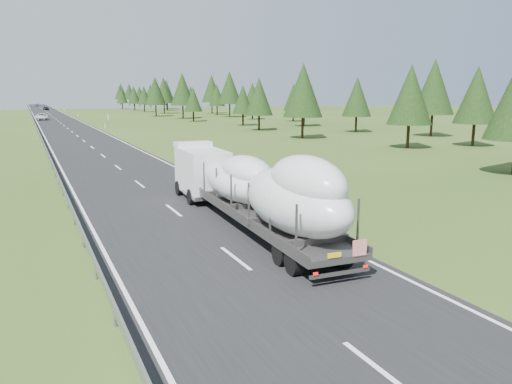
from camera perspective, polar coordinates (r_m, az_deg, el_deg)
name	(u,v)px	position (r m, az deg, el deg)	size (l,w,h in m)	color
ground	(235,259)	(19.90, -2.37, -7.61)	(400.00, 400.00, 0.00)	#304717
road_surface	(61,123)	(117.82, -21.44, 7.36)	(10.00, 400.00, 0.02)	black
guardrail	(34,121)	(117.53, -24.05, 7.45)	(0.10, 400.00, 0.76)	slate
marker_posts	(70,112)	(173.07, -20.47, 8.61)	(0.13, 350.08, 1.00)	silver
highway_sign	(108,118)	(98.59, -16.54, 8.11)	(0.08, 0.90, 2.60)	slate
tree_line_right	(208,92)	(140.92, -5.48, 11.32)	(28.10, 310.89, 12.19)	black
boat_truck	(254,186)	(23.60, -0.26, 0.74)	(3.14, 18.10, 4.15)	silver
distant_van	(42,117)	(132.00, -23.28, 7.92)	(2.73, 5.93, 1.65)	silver
distant_car_dark	(46,108)	(208.45, -22.88, 8.82)	(1.74, 4.32, 1.47)	black
distant_car_blue	(37,105)	(269.80, -23.74, 9.09)	(1.35, 3.88, 1.28)	#191F48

